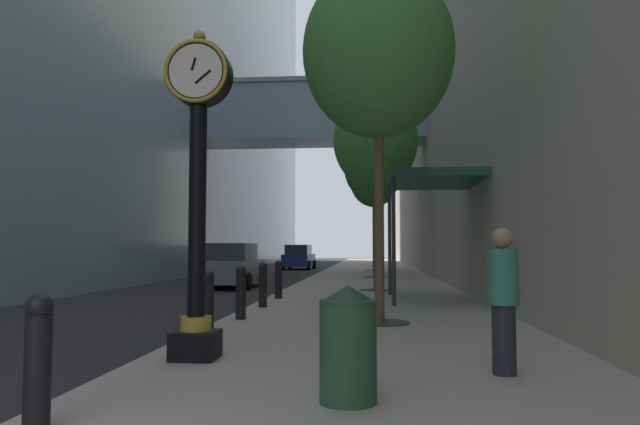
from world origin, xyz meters
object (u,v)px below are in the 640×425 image
object	(u,v)px
street_tree_far	(374,180)
trash_bin	(348,342)
street_tree_mid_far	(374,168)
pedestrian_walking	(503,297)
car_grey_near	(231,266)
bollard_nearest	(38,359)
car_blue_far	(299,257)
street_clock	(197,176)
bollard_fifth	(263,284)
car_silver_mid	(231,262)
bollard_third	(208,302)
bollard_fourth	(241,291)
street_tree_near	(378,53)
bollard_sixth	(279,278)
street_tree_mid_near	(376,141)

from	to	relation	value
street_tree_far	trash_bin	world-z (taller)	street_tree_far
street_tree_mid_far	pedestrian_walking	distance (m)	21.41
street_tree_far	car_grey_near	xyz separation A→B (m)	(-5.47, -13.93, -4.85)
bollard_nearest	car_blue_far	distance (m)	36.57
street_clock	bollard_fifth	bearing A→B (deg)	93.06
car_silver_mid	bollard_nearest	bearing A→B (deg)	-79.71
bollard_fifth	car_blue_far	world-z (taller)	car_blue_far
bollard_nearest	pedestrian_walking	world-z (taller)	pedestrian_walking
street_tree_mid_far	car_grey_near	size ratio (longest dim) A/B	1.68
bollard_third	car_blue_far	size ratio (longest dim) A/B	0.25
bollard_fourth	street_tree_far	size ratio (longest dim) A/B	0.14
bollard_fifth	trash_bin	world-z (taller)	trash_bin
trash_bin	car_blue_far	bearing A→B (deg)	97.84
bollard_third	pedestrian_walking	xyz separation A→B (m)	(3.99, -2.30, 0.30)
car_grey_near	car_silver_mid	bearing A→B (deg)	103.91
street_clock	street_tree_mid_far	bearing A→B (deg)	83.44
bollard_nearest	street_tree_far	distance (m)	32.09
bollard_third	street_tree_near	size ratio (longest dim) A/B	0.15
street_tree_far	car_silver_mid	distance (m)	11.45
bollard_nearest	street_tree_far	world-z (taller)	street_tree_far
street_tree_near	street_tree_far	xyz separation A→B (m)	(0.00, 24.95, 0.45)
bollard_sixth	car_blue_far	distance (m)	25.00
bollard_nearest	trash_bin	xyz separation A→B (m)	(2.33, 1.03, -0.01)
bollard_nearest	trash_bin	bearing A→B (deg)	23.95
street_tree_mid_far	trash_bin	size ratio (longest dim) A/B	6.49
bollard_fourth	street_tree_mid_near	size ratio (longest dim) A/B	0.16
bollard_nearest	bollard_fifth	size ratio (longest dim) A/B	1.00
street_clock	street_tree_far	distance (m)	28.95
street_clock	car_grey_near	bearing A→B (deg)	101.99
bollard_sixth	bollard_fourth	bearing A→B (deg)	-90.00
bollard_third	bollard_fifth	size ratio (longest dim) A/B	1.00
street_tree_near	bollard_nearest	bearing A→B (deg)	-112.01
street_clock	trash_bin	distance (m)	3.25
bollard_sixth	street_tree_far	size ratio (longest dim) A/B	0.14
bollard_sixth	bollard_third	bearing A→B (deg)	-90.00
street_tree_near	car_grey_near	size ratio (longest dim) A/B	1.67
bollard_fourth	street_tree_mid_near	distance (m)	9.48
bollard_nearest	street_tree_near	bearing A→B (deg)	67.99
bollard_third	pedestrian_walking	bearing A→B (deg)	-30.00
bollard_fifth	street_tree_mid_near	size ratio (longest dim) A/B	0.16
car_silver_mid	car_blue_far	bearing A→B (deg)	81.82
bollard_fourth	car_grey_near	bearing A→B (deg)	104.62
bollard_fifth	car_silver_mid	bearing A→B (deg)	106.52
car_silver_mid	trash_bin	bearing A→B (deg)	-73.76
pedestrian_walking	bollard_sixth	bearing A→B (deg)	113.28
street_tree_near	bollard_fifth	bearing A→B (deg)	135.37
street_tree_near	street_tree_far	distance (m)	24.95
street_clock	street_tree_mid_near	size ratio (longest dim) A/B	0.64
street_tree_far	car_silver_mid	world-z (taller)	street_tree_far
car_silver_mid	bollard_sixth	bearing A→B (deg)	-70.59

